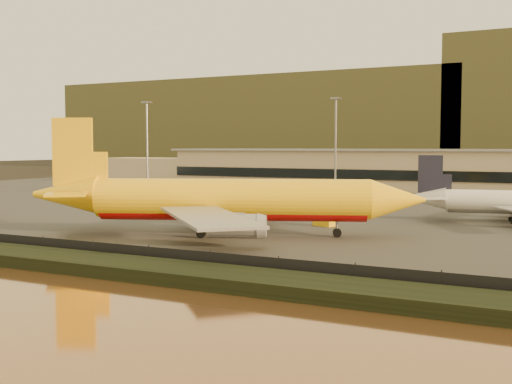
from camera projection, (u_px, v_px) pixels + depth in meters
ground at (196, 250)px, 84.11m from camera, size 900.00×900.00×0.00m
embankment at (112, 266)px, 68.97m from camera, size 320.00×7.00×1.40m
tarmac at (391, 198)px, 168.47m from camera, size 320.00×220.00×0.20m
perimeter_fence at (135, 255)px, 72.48m from camera, size 300.00×0.05×2.20m
terminal_building at (372, 170)px, 201.76m from camera, size 202.00×25.00×12.60m
apron_light_masts at (434, 137)px, 142.78m from camera, size 152.20×12.20×25.40m
distant_hills at (465, 117)px, 393.23m from camera, size 470.00×160.00×70.00m
dhl_cargo_jet at (225, 201)px, 95.73m from camera, size 56.90×53.84×17.71m
gse_vehicle_yellow at (324, 221)px, 107.70m from camera, size 3.97×2.75×1.64m
gse_vehicle_white at (188, 210)px, 125.44m from camera, size 4.61×3.08×1.91m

